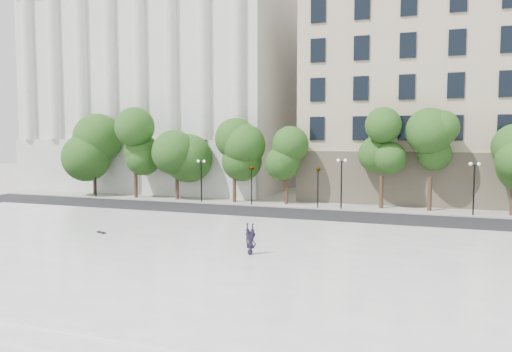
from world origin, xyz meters
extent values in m
plane|color=beige|center=(0.00, 0.00, 0.00)|extent=(160.00, 160.00, 0.00)
cube|color=white|center=(0.00, 3.00, 0.23)|extent=(44.00, 22.00, 0.45)
cube|color=black|center=(0.00, 18.00, 0.01)|extent=(60.00, 8.00, 0.02)
cube|color=#ADABA0|center=(0.00, 24.00, 0.06)|extent=(60.00, 4.00, 0.12)
cube|color=silver|center=(-17.00, 39.00, 12.50)|extent=(30.00, 26.00, 25.00)
cube|color=#BBAA8F|center=(20.00, 39.00, 10.50)|extent=(36.00, 26.00, 21.00)
cylinder|color=black|center=(-1.23, 22.30, 1.75)|extent=(0.10, 0.10, 3.50)
imported|color=black|center=(-1.23, 22.30, 3.89)|extent=(0.99, 1.96, 0.78)
cylinder|color=black|center=(4.94, 22.30, 1.75)|extent=(0.10, 0.10, 3.50)
imported|color=black|center=(4.94, 22.30, 3.86)|extent=(0.78, 1.81, 0.71)
imported|color=black|center=(5.88, 2.90, 0.67)|extent=(0.65, 1.62, 0.43)
cube|color=black|center=(-4.70, 5.02, 0.49)|extent=(0.81, 0.51, 0.08)
cylinder|color=#382619|center=(-19.71, 23.87, 1.55)|extent=(0.36, 0.36, 3.10)
sphere|color=#1A3F12|center=(-19.71, 23.87, 5.76)|extent=(4.39, 4.39, 4.39)
cylinder|color=#382619|center=(-14.25, 23.34, 1.55)|extent=(0.36, 0.36, 3.10)
sphere|color=#1A3F12|center=(-14.25, 23.34, 5.76)|extent=(4.08, 4.08, 4.08)
cylinder|color=#382619|center=(-9.52, 23.40, 1.30)|extent=(0.36, 0.36, 2.61)
sphere|color=#1A3F12|center=(-9.52, 23.40, 4.84)|extent=(4.43, 4.43, 4.43)
cylinder|color=#382619|center=(-3.40, 23.46, 1.38)|extent=(0.36, 0.36, 2.76)
sphere|color=#1A3F12|center=(-3.40, 23.46, 5.12)|extent=(4.18, 4.18, 4.18)
cylinder|color=#382619|center=(1.63, 23.89, 1.34)|extent=(0.36, 0.36, 2.68)
sphere|color=#1A3F12|center=(1.63, 23.89, 4.97)|extent=(3.76, 3.76, 3.76)
cylinder|color=#382619|center=(10.17, 24.08, 1.45)|extent=(0.36, 0.36, 2.90)
sphere|color=#1A3F12|center=(10.17, 24.08, 5.39)|extent=(3.43, 3.43, 3.43)
cylinder|color=#382619|center=(14.16, 23.90, 1.47)|extent=(0.36, 0.36, 2.95)
sphere|color=#1A3F12|center=(14.16, 23.90, 5.47)|extent=(3.54, 3.54, 3.54)
cylinder|color=#382619|center=(20.35, 23.54, 1.31)|extent=(0.36, 0.36, 2.63)
cylinder|color=black|center=(-18.63, 22.60, 2.05)|extent=(0.12, 0.12, 4.10)
cube|color=black|center=(-18.63, 22.60, 4.10)|extent=(0.60, 0.06, 0.06)
sphere|color=white|center=(-18.93, 22.60, 4.20)|extent=(0.28, 0.28, 0.28)
sphere|color=white|center=(-18.33, 22.60, 4.20)|extent=(0.28, 0.28, 0.28)
cylinder|color=black|center=(-6.47, 22.60, 1.95)|extent=(0.12, 0.12, 3.90)
cube|color=black|center=(-6.47, 22.60, 3.90)|extent=(0.60, 0.06, 0.06)
sphere|color=white|center=(-6.77, 22.60, 4.00)|extent=(0.28, 0.28, 0.28)
sphere|color=white|center=(-6.17, 22.60, 4.00)|extent=(0.28, 0.28, 0.28)
cylinder|color=black|center=(6.93, 22.60, 2.10)|extent=(0.12, 0.12, 4.21)
cube|color=black|center=(6.93, 22.60, 4.21)|extent=(0.60, 0.06, 0.06)
sphere|color=white|center=(6.63, 22.60, 4.31)|extent=(0.28, 0.28, 0.28)
sphere|color=white|center=(7.23, 22.60, 4.31)|extent=(0.28, 0.28, 0.28)
cylinder|color=black|center=(17.46, 22.60, 2.05)|extent=(0.12, 0.12, 4.10)
cube|color=black|center=(17.46, 22.60, 4.10)|extent=(0.60, 0.06, 0.06)
sphere|color=white|center=(17.16, 22.60, 4.20)|extent=(0.28, 0.28, 0.28)
sphere|color=white|center=(17.76, 22.60, 4.20)|extent=(0.28, 0.28, 0.28)
camera|label=1|loc=(14.49, -20.23, 6.42)|focal=35.00mm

